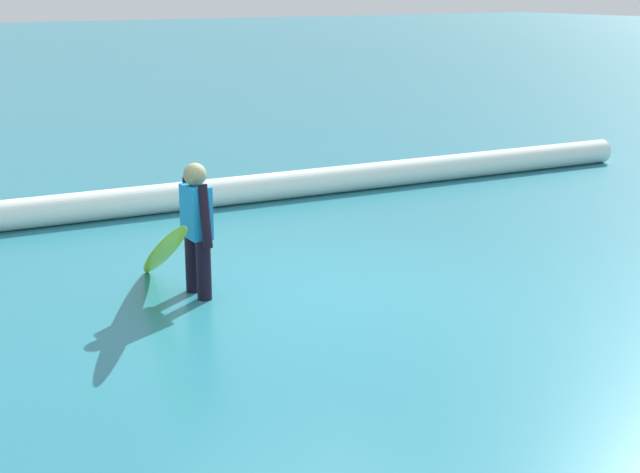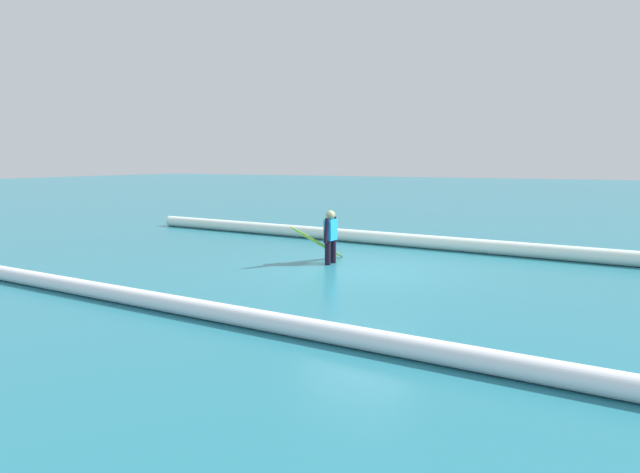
# 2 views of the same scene
# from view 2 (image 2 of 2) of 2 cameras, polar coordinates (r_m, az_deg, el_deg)

# --- Properties ---
(ground_plane) EXTENTS (137.84, 137.84, 0.00)m
(ground_plane) POSITION_cam_2_polar(r_m,az_deg,el_deg) (12.43, 4.32, -3.55)
(ground_plane) COLOR teal
(surfer) EXTENTS (0.22, 0.58, 1.30)m
(surfer) POSITION_cam_2_polar(r_m,az_deg,el_deg) (13.03, 1.11, 0.23)
(surfer) COLOR black
(surfer) RESTS_ON ground_plane
(surfboard) EXTENTS (0.65, 2.01, 1.02)m
(surfboard) POSITION_cam_2_polar(r_m,az_deg,el_deg) (13.23, -0.21, -0.67)
(surfboard) COLOR yellow
(surfboard) RESTS_ON ground_plane
(wave_crest_foreground) EXTENTS (17.74, 1.65, 0.38)m
(wave_crest_foreground) POSITION_cam_2_polar(r_m,az_deg,el_deg) (16.25, 6.38, -0.16)
(wave_crest_foreground) COLOR white
(wave_crest_foreground) RESTS_ON ground_plane
(wave_crest_midground) EXTENTS (22.96, 1.41, 0.30)m
(wave_crest_midground) POSITION_cam_2_polar(r_m,az_deg,el_deg) (7.55, 0.67, -10.00)
(wave_crest_midground) COLOR white
(wave_crest_midground) RESTS_ON ground_plane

